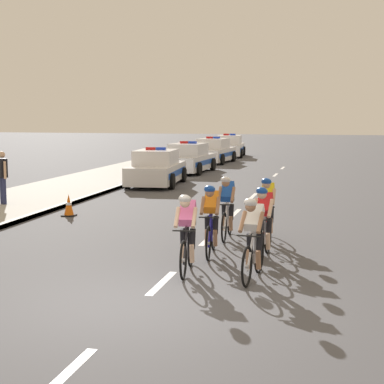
{
  "coord_description": "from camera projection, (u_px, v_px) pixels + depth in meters",
  "views": [
    {
      "loc": [
        2.99,
        -8.98,
        2.99
      ],
      "look_at": [
        -0.44,
        5.54,
        1.1
      ],
      "focal_mm": 58.28,
      "sensor_mm": 36.0,
      "label": 1
    }
  ],
  "objects": [
    {
      "name": "ground_plane",
      "position": [
        138.0,
        306.0,
        9.73
      ],
      "size": [
        160.0,
        160.0,
        0.0
      ],
      "primitive_type": "plane",
      "color": "#4C4C51"
    },
    {
      "name": "sidewalk_slab",
      "position": [
        71.0,
        187.0,
        24.93
      ],
      "size": [
        3.94,
        60.0,
        0.12
      ],
      "primitive_type": "cube",
      "color": "#A3A099",
      "rests_on": "ground"
    },
    {
      "name": "kerb_edge",
      "position": [
        115.0,
        188.0,
        24.5
      ],
      "size": [
        0.16,
        60.0,
        0.13
      ],
      "primitive_type": "cube",
      "color": "#9E9E99",
      "rests_on": "ground"
    },
    {
      "name": "lane_markings_centre",
      "position": [
        245.0,
        204.0,
        20.69
      ],
      "size": [
        0.14,
        29.6,
        0.01
      ],
      "color": "white",
      "rests_on": "ground"
    },
    {
      "name": "cyclist_lead",
      "position": [
        187.0,
        232.0,
        11.62
      ],
      "size": [
        0.45,
        1.72,
        1.56
      ],
      "color": "black",
      "rests_on": "ground"
    },
    {
      "name": "cyclist_second",
      "position": [
        253.0,
        237.0,
        11.14
      ],
      "size": [
        0.44,
        1.72,
        1.56
      ],
      "color": "black",
      "rests_on": "ground"
    },
    {
      "name": "cyclist_third",
      "position": [
        211.0,
        219.0,
        13.07
      ],
      "size": [
        0.44,
        1.72,
        1.56
      ],
      "color": "black",
      "rests_on": "ground"
    },
    {
      "name": "cyclist_fourth",
      "position": [
        264.0,
        221.0,
        12.77
      ],
      "size": [
        0.43,
        1.72,
        1.56
      ],
      "color": "black",
      "rests_on": "ground"
    },
    {
      "name": "cyclist_fifth",
      "position": [
        227.0,
        206.0,
        14.83
      ],
      "size": [
        0.42,
        1.72,
        1.56
      ],
      "color": "black",
      "rests_on": "ground"
    },
    {
      "name": "cyclist_sixth",
      "position": [
        267.0,
        208.0,
        14.5
      ],
      "size": [
        0.42,
        1.72,
        1.56
      ],
      "color": "black",
      "rests_on": "ground"
    },
    {
      "name": "police_car_nearest",
      "position": [
        156.0,
        169.0,
        25.98
      ],
      "size": [
        2.25,
        4.52,
        1.59
      ],
      "color": "white",
      "rests_on": "ground"
    },
    {
      "name": "police_car_second",
      "position": [
        189.0,
        159.0,
        31.54
      ],
      "size": [
        2.18,
        4.49,
        1.59
      ],
      "color": "silver",
      "rests_on": "ground"
    },
    {
      "name": "police_car_third",
      "position": [
        214.0,
        152.0,
        37.68
      ],
      "size": [
        2.26,
        4.53,
        1.59
      ],
      "color": "white",
      "rests_on": "ground"
    },
    {
      "name": "police_car_furthest",
      "position": [
        230.0,
        147.0,
        43.11
      ],
      "size": [
        2.27,
        4.53,
        1.59
      ],
      "color": "white",
      "rests_on": "ground"
    },
    {
      "name": "traffic_cone_near",
      "position": [
        69.0,
        206.0,
        18.18
      ],
      "size": [
        0.36,
        0.36,
        0.64
      ],
      "color": "black",
      "rests_on": "ground"
    },
    {
      "name": "spectator_closest",
      "position": [
        2.0,
        174.0,
        19.71
      ],
      "size": [
        0.46,
        0.4,
        1.68
      ],
      "color": "#23284C",
      "rests_on": "sidewalk_slab"
    }
  ]
}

